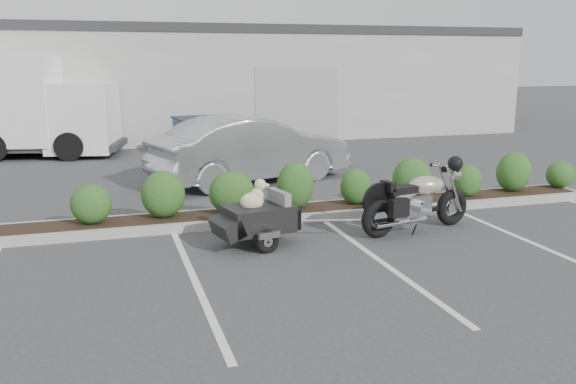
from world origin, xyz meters
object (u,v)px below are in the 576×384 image
object	(u,v)px
motorcycle	(418,202)
sedan	(251,149)
pet_trailer	(257,218)
dumpster	(205,136)
delivery_truck	(8,109)

from	to	relation	value
motorcycle	sedan	xyz separation A→B (m)	(-1.68, 4.92, 0.27)
motorcycle	pet_trailer	bearing A→B (deg)	167.72
pet_trailer	dumpster	world-z (taller)	dumpster
dumpster	sedan	bearing A→B (deg)	-92.64
motorcycle	dumpster	xyz separation A→B (m)	(-2.05, 9.22, 0.08)
sedan	delivery_truck	xyz separation A→B (m)	(-5.94, 5.90, 0.62)
sedan	dumpster	bearing A→B (deg)	-12.60
dumpster	delivery_truck	distance (m)	5.85
sedan	delivery_truck	distance (m)	8.39
pet_trailer	sedan	bearing A→B (deg)	65.32
pet_trailer	dumpster	xyz separation A→B (m)	(0.74, 9.20, 0.14)
motorcycle	dumpster	bearing A→B (deg)	90.59
delivery_truck	pet_trailer	bearing A→B (deg)	-53.31
pet_trailer	delivery_truck	world-z (taller)	delivery_truck
pet_trailer	delivery_truck	size ratio (longest dim) A/B	0.27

